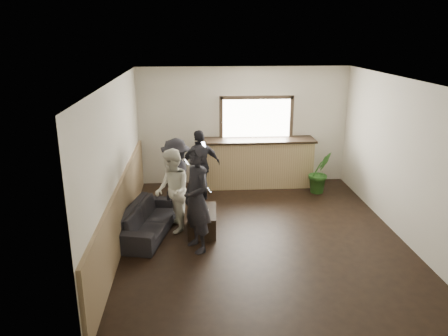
{
  "coord_description": "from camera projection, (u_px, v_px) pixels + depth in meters",
  "views": [
    {
      "loc": [
        -1.19,
        -7.21,
        3.57
      ],
      "look_at": [
        -0.65,
        0.4,
        1.17
      ],
      "focal_mm": 35.0,
      "sensor_mm": 36.0,
      "label": 1
    }
  ],
  "objects": [
    {
      "name": "room_shell",
      "position": [
        221.0,
        159.0,
        7.52
      ],
      "size": [
        5.01,
        6.01,
        2.8
      ],
      "color": "silver",
      "rests_on": "ground"
    },
    {
      "name": "cup_b",
      "position": [
        206.0,
        212.0,
        7.9
      ],
      "size": [
        0.11,
        0.11,
        0.09
      ],
      "primitive_type": "imported",
      "rotation": [
        0.0,
        0.0,
        3.34
      ],
      "color": "silver",
      "rests_on": "coffee_table"
    },
    {
      "name": "person_a",
      "position": [
        197.0,
        199.0,
        7.23
      ],
      "size": [
        0.67,
        0.79,
        1.82
      ],
      "rotation": [
        0.0,
        0.0,
        -1.14
      ],
      "color": "black",
      "rests_on": "ground"
    },
    {
      "name": "person_d",
      "position": [
        200.0,
        165.0,
        9.49
      ],
      "size": [
        0.99,
        0.67,
        1.56
      ],
      "rotation": [
        0.0,
        0.0,
        -2.79
      ],
      "color": "black",
      "rests_on": "ground"
    },
    {
      "name": "sofa",
      "position": [
        148.0,
        220.0,
        8.0
      ],
      "size": [
        1.13,
        1.97,
        0.54
      ],
      "primitive_type": "imported",
      "rotation": [
        0.0,
        0.0,
        1.34
      ],
      "color": "black",
      "rests_on": "ground"
    },
    {
      "name": "person_b",
      "position": [
        172.0,
        191.0,
        7.97
      ],
      "size": [
        0.75,
        0.88,
        1.56
      ],
      "rotation": [
        0.0,
        0.0,
        -1.33
      ],
      "color": "white",
      "rests_on": "ground"
    },
    {
      "name": "cup_a",
      "position": [
        199.0,
        205.0,
        8.2
      ],
      "size": [
        0.13,
        0.13,
        0.1
      ],
      "primitive_type": "imported",
      "rotation": [
        0.0,
        0.0,
        0.02
      ],
      "color": "silver",
      "rests_on": "coffee_table"
    },
    {
      "name": "ground",
      "position": [
        261.0,
        235.0,
        8.01
      ],
      "size": [
        5.0,
        6.0,
        0.01
      ],
      "primitive_type": "cube",
      "color": "black"
    },
    {
      "name": "coffee_table",
      "position": [
        202.0,
        221.0,
        8.11
      ],
      "size": [
        0.55,
        0.93,
        0.4
      ],
      "primitive_type": "cube",
      "rotation": [
        0.0,
        0.0,
        -0.05
      ],
      "color": "black",
      "rests_on": "ground"
    },
    {
      "name": "bar_counter",
      "position": [
        257.0,
        160.0,
        10.41
      ],
      "size": [
        2.7,
        0.68,
        2.13
      ],
      "color": "tan",
      "rests_on": "ground"
    },
    {
      "name": "potted_plant",
      "position": [
        320.0,
        172.0,
        9.98
      ],
      "size": [
        0.64,
        0.58,
        0.97
      ],
      "primitive_type": "imported",
      "rotation": [
        0.0,
        0.0,
        0.33
      ],
      "color": "#2D6623",
      "rests_on": "ground"
    },
    {
      "name": "person_c",
      "position": [
        176.0,
        177.0,
        8.68
      ],
      "size": [
        0.8,
        1.12,
        1.58
      ],
      "rotation": [
        0.0,
        0.0,
        -1.79
      ],
      "color": "black",
      "rests_on": "ground"
    }
  ]
}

